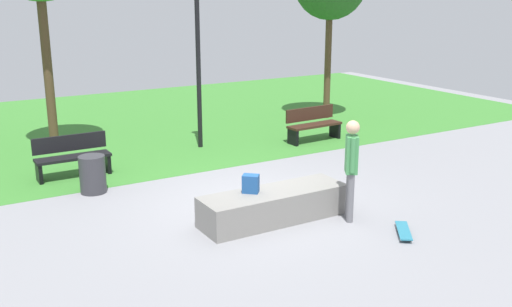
{
  "coord_description": "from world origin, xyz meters",
  "views": [
    {
      "loc": [
        -5.38,
        -9.2,
        3.94
      ],
      "look_at": [
        -0.11,
        -0.32,
        1.09
      ],
      "focal_mm": 41.14,
      "sensor_mm": 36.0,
      "label": 1
    }
  ],
  "objects_px": {
    "skateboard_by_ledge": "(404,231)",
    "backpack_on_ledge": "(251,184)",
    "park_bench_near_path": "(72,155)",
    "trash_bin": "(93,174)",
    "concrete_ledge": "(274,205)",
    "park_bench_far_right": "(313,124)",
    "lamp_post": "(198,41)",
    "skater_performing_trick": "(351,162)"
  },
  "relations": [
    {
      "from": "skateboard_by_ledge",
      "to": "park_bench_near_path",
      "type": "distance_m",
      "value": 7.29
    },
    {
      "from": "backpack_on_ledge",
      "to": "trash_bin",
      "type": "bearing_deg",
      "value": -15.44
    },
    {
      "from": "concrete_ledge",
      "to": "skateboard_by_ledge",
      "type": "distance_m",
      "value": 2.27
    },
    {
      "from": "park_bench_near_path",
      "to": "trash_bin",
      "type": "height_order",
      "value": "park_bench_near_path"
    },
    {
      "from": "concrete_ledge",
      "to": "park_bench_near_path",
      "type": "height_order",
      "value": "park_bench_near_path"
    },
    {
      "from": "lamp_post",
      "to": "concrete_ledge",
      "type": "bearing_deg",
      "value": -101.55
    },
    {
      "from": "concrete_ledge",
      "to": "skater_performing_trick",
      "type": "distance_m",
      "value": 1.57
    },
    {
      "from": "concrete_ledge",
      "to": "backpack_on_ledge",
      "type": "distance_m",
      "value": 0.6
    },
    {
      "from": "park_bench_far_right",
      "to": "park_bench_near_path",
      "type": "distance_m",
      "value": 6.45
    },
    {
      "from": "backpack_on_ledge",
      "to": "skater_performing_trick",
      "type": "height_order",
      "value": "skater_performing_trick"
    },
    {
      "from": "park_bench_near_path",
      "to": "trash_bin",
      "type": "xyz_separation_m",
      "value": [
        0.08,
        -1.3,
        -0.1
      ]
    },
    {
      "from": "skateboard_by_ledge",
      "to": "park_bench_near_path",
      "type": "bearing_deg",
      "value": 123.02
    },
    {
      "from": "park_bench_far_right",
      "to": "lamp_post",
      "type": "distance_m",
      "value": 3.84
    },
    {
      "from": "park_bench_near_path",
      "to": "trash_bin",
      "type": "bearing_deg",
      "value": -86.49
    },
    {
      "from": "concrete_ledge",
      "to": "skater_performing_trick",
      "type": "relative_size",
      "value": 1.49
    },
    {
      "from": "park_bench_far_right",
      "to": "park_bench_near_path",
      "type": "bearing_deg",
      "value": 179.19
    },
    {
      "from": "lamp_post",
      "to": "park_bench_near_path",
      "type": "bearing_deg",
      "value": -166.04
    },
    {
      "from": "trash_bin",
      "to": "park_bench_far_right",
      "type": "bearing_deg",
      "value": 10.74
    },
    {
      "from": "skater_performing_trick",
      "to": "trash_bin",
      "type": "bearing_deg",
      "value": 132.74
    },
    {
      "from": "skateboard_by_ledge",
      "to": "lamp_post",
      "type": "relative_size",
      "value": 0.16
    },
    {
      "from": "park_bench_near_path",
      "to": "concrete_ledge",
      "type": "bearing_deg",
      "value": -61.35
    },
    {
      "from": "trash_bin",
      "to": "concrete_ledge",
      "type": "bearing_deg",
      "value": -53.25
    },
    {
      "from": "skater_performing_trick",
      "to": "park_bench_near_path",
      "type": "xyz_separation_m",
      "value": [
        -3.6,
        5.11,
        -0.59
      ]
    },
    {
      "from": "backpack_on_ledge",
      "to": "lamp_post",
      "type": "height_order",
      "value": "lamp_post"
    },
    {
      "from": "park_bench_far_right",
      "to": "trash_bin",
      "type": "bearing_deg",
      "value": -169.26
    },
    {
      "from": "skater_performing_trick",
      "to": "park_bench_far_right",
      "type": "bearing_deg",
      "value": 60.41
    },
    {
      "from": "park_bench_far_right",
      "to": "lamp_post",
      "type": "relative_size",
      "value": 0.35
    },
    {
      "from": "skateboard_by_ledge",
      "to": "backpack_on_ledge",
      "type": "bearing_deg",
      "value": 137.09
    },
    {
      "from": "skateboard_by_ledge",
      "to": "trash_bin",
      "type": "bearing_deg",
      "value": 128.98
    },
    {
      "from": "lamp_post",
      "to": "skateboard_by_ledge",
      "type": "bearing_deg",
      "value": -86.29
    },
    {
      "from": "skater_performing_trick",
      "to": "park_bench_near_path",
      "type": "relative_size",
      "value": 1.13
    },
    {
      "from": "backpack_on_ledge",
      "to": "park_bench_far_right",
      "type": "xyz_separation_m",
      "value": [
        4.41,
        4.21,
        -0.23
      ]
    },
    {
      "from": "concrete_ledge",
      "to": "backpack_on_ledge",
      "type": "xyz_separation_m",
      "value": [
        -0.39,
        0.14,
        0.44
      ]
    },
    {
      "from": "park_bench_near_path",
      "to": "lamp_post",
      "type": "bearing_deg",
      "value": 13.96
    },
    {
      "from": "backpack_on_ledge",
      "to": "skateboard_by_ledge",
      "type": "relative_size",
      "value": 0.42
    },
    {
      "from": "lamp_post",
      "to": "skater_performing_trick",
      "type": "bearing_deg",
      "value": -89.17
    },
    {
      "from": "backpack_on_ledge",
      "to": "trash_bin",
      "type": "height_order",
      "value": "backpack_on_ledge"
    },
    {
      "from": "backpack_on_ledge",
      "to": "skateboard_by_ledge",
      "type": "height_order",
      "value": "backpack_on_ledge"
    },
    {
      "from": "concrete_ledge",
      "to": "park_bench_near_path",
      "type": "relative_size",
      "value": 1.69
    },
    {
      "from": "concrete_ledge",
      "to": "skater_performing_trick",
      "type": "height_order",
      "value": "skater_performing_trick"
    },
    {
      "from": "backpack_on_ledge",
      "to": "concrete_ledge",
      "type": "bearing_deg",
      "value": -157.66
    },
    {
      "from": "concrete_ledge",
      "to": "park_bench_near_path",
      "type": "bearing_deg",
      "value": 118.65
    }
  ]
}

